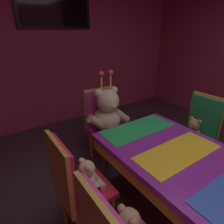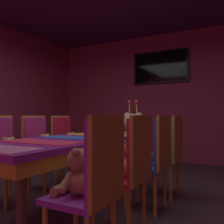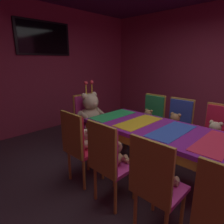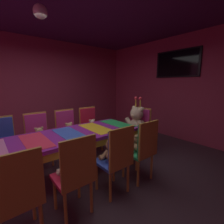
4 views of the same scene
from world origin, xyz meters
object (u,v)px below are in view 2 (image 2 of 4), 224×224
(teddy_left_1, at_px, (10,152))
(throne_chair, at_px, (136,139))
(chair_right_0, at_px, (97,176))
(teddy_right_3, at_px, (160,148))
(chair_left_1, at_px, (1,149))
(wall_tv, at_px, (160,67))
(king_teddy_bear, at_px, (132,132))
(chair_left_2, at_px, (38,144))
(chair_right_1, at_px, (133,162))
(chair_right_2, at_px, (157,153))
(teddy_left_3, at_px, (72,143))
(banquet_table, at_px, (74,146))
(teddy_right_1, at_px, (117,161))
(chair_left_3, at_px, (65,141))
(teddy_left_2, at_px, (46,146))
(chair_right_3, at_px, (171,147))
(teddy_right_2, at_px, (143,152))
(teddy_right_0, at_px, (78,174))

(teddy_left_1, distance_m, throne_chair, 2.13)
(chair_right_0, distance_m, teddy_right_3, 1.69)
(chair_left_1, height_order, wall_tv, wall_tv)
(teddy_left_1, distance_m, king_teddy_bear, 1.97)
(king_teddy_bear, bearing_deg, chair_left_2, -33.20)
(chair_right_1, height_order, teddy_right_3, chair_right_1)
(chair_right_2, bearing_deg, teddy_left_3, -19.89)
(banquet_table, relative_size, teddy_right_3, 7.97)
(teddy_right_1, bearing_deg, chair_left_3, -37.47)
(teddy_left_2, distance_m, chair_right_1, 1.62)
(chair_left_1, xyz_separation_m, throne_chair, (0.83, 2.01, 0.00))
(chair_right_3, bearing_deg, teddy_right_2, 72.88)
(teddy_left_3, xyz_separation_m, teddy_right_0, (1.35, -1.71, 0.02))
(throne_chair, bearing_deg, chair_right_2, 30.24)
(teddy_right_0, bearing_deg, chair_left_3, -48.79)
(chair_left_1, height_order, teddy_right_2, chair_left_1)
(chair_left_3, bearing_deg, chair_right_0, -46.14)
(chair_left_1, distance_m, teddy_left_3, 1.14)
(teddy_right_1, bearing_deg, chair_right_1, -180.00)
(chair_left_1, relative_size, chair_right_3, 1.00)
(chair_left_3, relative_size, chair_right_3, 1.00)
(chair_left_3, height_order, teddy_right_1, chair_left_3)
(chair_left_1, bearing_deg, teddy_left_2, 76.53)
(chair_right_2, bearing_deg, king_teddy_bear, -56.63)
(teddy_left_2, relative_size, wall_tv, 0.25)
(chair_left_2, bearing_deg, teddy_right_0, -37.51)
(chair_left_1, xyz_separation_m, chair_right_3, (1.67, 1.10, 0.00))
(chair_right_2, xyz_separation_m, wall_tv, (-0.83, 2.80, 1.45))
(teddy_left_1, xyz_separation_m, teddy_left_3, (0.01, 1.13, -0.00))
(teddy_left_2, height_order, teddy_right_0, teddy_right_0)
(chair_left_2, height_order, wall_tv, wall_tv)
(teddy_right_2, bearing_deg, teddy_left_1, 23.13)
(teddy_left_1, xyz_separation_m, chair_left_2, (-0.15, 0.58, 0.02))
(teddy_right_1, distance_m, chair_right_3, 1.13)
(chair_left_2, distance_m, chair_right_3, 1.76)
(chair_right_1, distance_m, chair_right_3, 1.12)
(teddy_right_2, bearing_deg, banquet_table, 23.83)
(chair_right_1, bearing_deg, teddy_left_1, -0.63)
(chair_right_0, bearing_deg, chair_left_2, -34.99)
(teddy_left_3, xyz_separation_m, teddy_right_1, (1.35, -1.15, 0.02))
(banquet_table, distance_m, throne_chair, 1.73)
(chair_right_3, bearing_deg, teddy_left_1, 35.82)
(teddy_left_1, bearing_deg, banquet_table, 22.42)
(teddy_left_2, height_order, chair_right_0, chair_right_0)
(teddy_left_2, distance_m, chair_left_3, 0.57)
(chair_left_2, xyz_separation_m, chair_right_0, (1.65, -1.16, 0.00))
(chair_right_0, relative_size, chair_right_1, 1.00)
(chair_left_1, relative_size, teddy_left_2, 3.28)
(throne_chair, relative_size, king_teddy_bear, 1.25)
(chair_right_1, relative_size, teddy_right_2, 2.92)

